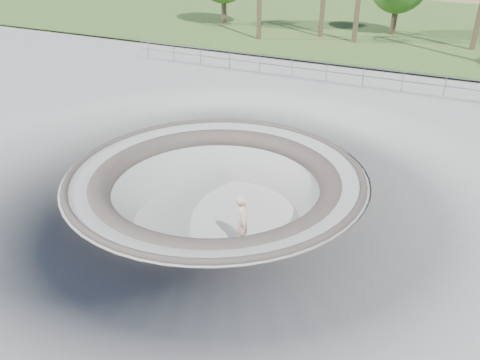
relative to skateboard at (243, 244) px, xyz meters
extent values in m
plane|color=#A1A09B|center=(-1.61, 1.08, 1.83)|extent=(180.00, 180.00, 0.00)
torus|color=#A1A09B|center=(-1.61, 1.08, -0.17)|extent=(14.00, 14.00, 4.00)
cylinder|color=#A1A09B|center=(-1.61, 1.08, -0.12)|extent=(6.60, 6.60, 0.10)
torus|color=#4D443D|center=(-1.61, 1.08, 1.81)|extent=(10.24, 10.24, 0.24)
torus|color=#4D443D|center=(-1.61, 1.08, 1.38)|extent=(8.91, 8.91, 0.81)
cube|color=#406227|center=(-1.61, 35.08, 2.05)|extent=(180.00, 36.00, 0.12)
ellipsoid|color=brown|center=(-23.61, 56.08, -4.61)|extent=(50.40, 36.00, 23.40)
cylinder|color=gray|center=(-1.61, 13.08, 3.00)|extent=(25.00, 0.05, 0.05)
cylinder|color=gray|center=(-1.61, 13.08, 2.55)|extent=(25.00, 0.05, 0.05)
cube|color=brown|center=(0.00, 0.00, 0.01)|extent=(0.93, 0.51, 0.02)
cylinder|color=#AEAEB3|center=(0.00, 0.00, -0.03)|extent=(0.09, 0.19, 0.04)
cylinder|color=#AEAEB3|center=(0.00, 0.00, -0.03)|extent=(0.09, 0.19, 0.04)
cylinder|color=beige|center=(0.00, 0.00, -0.04)|extent=(0.08, 0.05, 0.07)
cylinder|color=beige|center=(0.00, 0.00, -0.04)|extent=(0.08, 0.05, 0.07)
cylinder|color=beige|center=(0.00, 0.00, -0.04)|extent=(0.08, 0.05, 0.07)
cylinder|color=beige|center=(0.00, 0.00, -0.04)|extent=(0.08, 0.05, 0.07)
imported|color=beige|center=(0.00, 0.00, 0.93)|extent=(0.63, 0.77, 1.81)
cylinder|color=brown|center=(-1.09, 28.05, 3.95)|extent=(0.44, 0.44, 3.91)
camera|label=1|loc=(5.78, -11.33, 9.14)|focal=35.00mm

